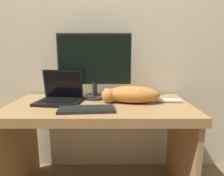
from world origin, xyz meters
name	(u,v)px	position (x,y,z in m)	size (l,w,h in m)	color
wall_back	(101,30)	(0.00, 0.71, 1.30)	(6.40, 0.06, 2.60)	beige
desk	(99,124)	(0.00, 0.32, 0.57)	(1.33, 0.65, 0.73)	#A37A4C
monitor	(93,64)	(-0.05, 0.50, 1.01)	(0.59, 0.20, 0.52)	#282828
laptop	(59,96)	(-0.30, 0.35, 0.78)	(0.34, 0.27, 0.24)	black
external_keyboard	(86,109)	(-0.07, 0.15, 0.74)	(0.37, 0.17, 0.02)	black
cat	(130,94)	(0.23, 0.35, 0.80)	(0.60, 0.22, 0.13)	#C67A38
small_toy	(138,94)	(0.31, 0.51, 0.76)	(0.06, 0.06, 0.06)	red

